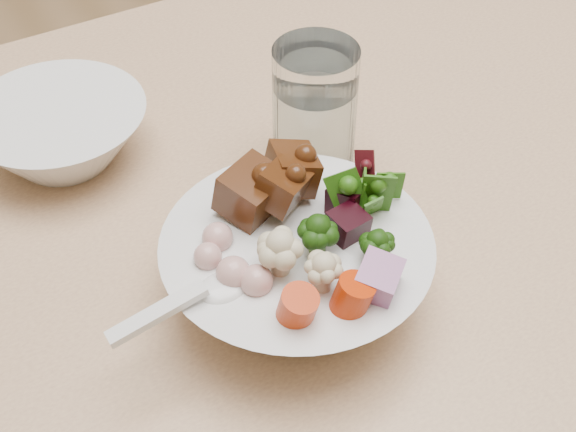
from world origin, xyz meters
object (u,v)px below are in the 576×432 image
at_px(dining_table, 411,211).
at_px(food_bowl, 298,264).
at_px(side_bowl, 61,134).
at_px(water_glass, 314,117).

relative_size(dining_table, food_bowl, 6.95).
xyz_separation_m(dining_table, side_bowl, (-0.31, 0.17, 0.10)).
height_order(water_glass, side_bowl, water_glass).
relative_size(water_glass, side_bowl, 0.78).
bearing_deg(water_glass, side_bowl, 148.12).
xyz_separation_m(food_bowl, water_glass, (0.09, 0.13, 0.02)).
relative_size(food_bowl, water_glass, 1.62).
xyz_separation_m(water_glass, side_bowl, (-0.21, 0.13, -0.03)).
xyz_separation_m(food_bowl, side_bowl, (-0.12, 0.26, -0.01)).
bearing_deg(side_bowl, water_glass, -31.88).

